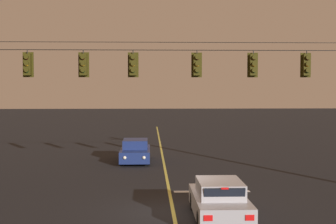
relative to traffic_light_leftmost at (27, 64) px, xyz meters
The scene contains 12 objects.
ground_plane 9.47m from the traffic_light_leftmost, 33.69° to the right, with size 180.00×180.00×0.00m, color black.
lane_centre_stripe 10.40m from the traffic_light_leftmost, 43.62° to the left, with size 0.14×60.00×0.01m, color #D1C64C.
stop_bar_paint 9.99m from the traffic_light_leftmost, ahead, with size 3.40×0.36×0.01m, color silver.
signal_span_assembly 6.53m from the traffic_light_leftmost, ahead, with size 19.79×0.32×7.72m.
traffic_light_leftmost is the anchor object (origin of this frame).
traffic_light_left_inner 2.48m from the traffic_light_leftmost, ahead, with size 0.48×0.41×1.22m.
traffic_light_centre 4.71m from the traffic_light_leftmost, ahead, with size 0.48×0.41×1.22m.
traffic_light_right_inner 7.58m from the traffic_light_leftmost, ahead, with size 0.48×0.41×1.22m.
traffic_light_rightmost 10.15m from the traffic_light_leftmost, ahead, with size 0.48×0.41×1.22m.
traffic_light_far_right 12.60m from the traffic_light_leftmost, ahead, with size 0.48×0.41×1.22m.
car_waiting_near_lane 10.71m from the traffic_light_leftmost, 33.54° to the right, with size 1.80×4.33×1.39m.
car_oncoming_lead 10.82m from the traffic_light_leftmost, 61.59° to the left, with size 1.80×4.42×1.39m.
Camera 1 is at (-0.88, -18.27, 4.64)m, focal length 53.30 mm.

